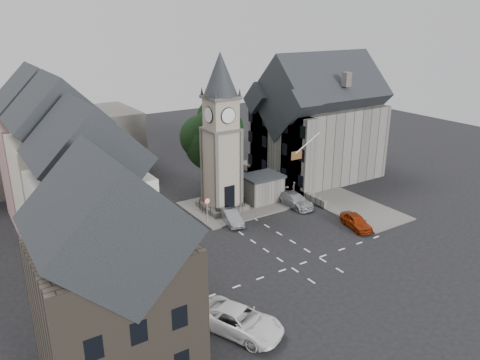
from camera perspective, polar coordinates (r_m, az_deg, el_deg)
ground at (r=43.74m, az=3.24°, el=-7.01°), size 120.00×120.00×0.00m
pavement_west at (r=43.57m, az=-15.18°, el=-7.73°), size 6.00×30.00×0.14m
pavement_east at (r=56.40m, az=8.34°, el=-0.87°), size 6.00×26.00×0.14m
central_island at (r=50.50m, az=-0.72°, el=-3.12°), size 10.00×8.00×0.16m
road_markings at (r=39.97m, az=7.94°, el=-9.91°), size 20.00×8.00×0.01m
clock_tower at (r=47.22m, az=-2.31°, el=5.53°), size 4.86×4.86×16.25m
stone_shelter at (r=51.29m, az=2.69°, el=-1.02°), size 4.30×3.30×3.08m
town_tree at (r=52.67m, az=-3.21°, el=5.71°), size 7.20×7.20×10.80m
warning_sign_post at (r=45.51m, az=-4.02°, el=-3.13°), size 0.70×0.19×2.85m
terrace_pink at (r=49.81m, az=-22.77°, el=2.92°), size 8.10×7.60×12.80m
terrace_cream at (r=42.26m, az=-20.66°, el=0.40°), size 8.10×7.60×12.80m
terrace_tudor at (r=35.05m, az=-17.57°, el=-3.80°), size 8.10×7.60×12.00m
building_sw_stone at (r=27.29m, az=-15.07°, el=-12.50°), size 8.60×7.60×10.40m
backdrop_west at (r=62.49m, az=-21.49°, el=3.76°), size 20.00×10.00×8.00m
east_building at (r=59.09m, az=9.37°, el=6.29°), size 14.40×11.40×12.60m
east_boundary_wall at (r=56.02m, az=4.85°, el=-0.46°), size 0.40×16.00×0.90m
flagpole at (r=48.93m, az=8.24°, el=4.49°), size 3.68×0.10×2.74m
car_west_blue at (r=35.65m, az=-8.74°, el=-12.44°), size 4.62×1.95×1.56m
car_west_silver at (r=37.41m, az=-10.14°, el=-11.02°), size 4.28×1.65×1.39m
car_west_grey at (r=45.07m, az=-9.48°, el=-5.38°), size 5.93×4.28×1.50m
car_island_silver at (r=46.30m, az=-1.08°, el=-4.52°), size 2.21×4.22×1.32m
car_island_east at (r=50.64m, az=6.68°, el=-2.42°), size 2.01×4.92×1.43m
car_east_red at (r=46.64m, az=13.97°, el=-4.91°), size 2.52×4.29×1.37m
van_sw_white at (r=31.57m, az=-0.09°, el=-16.76°), size 4.97×6.58×1.66m
pedestrian at (r=53.63m, az=6.60°, el=-1.03°), size 0.69×0.58×1.62m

